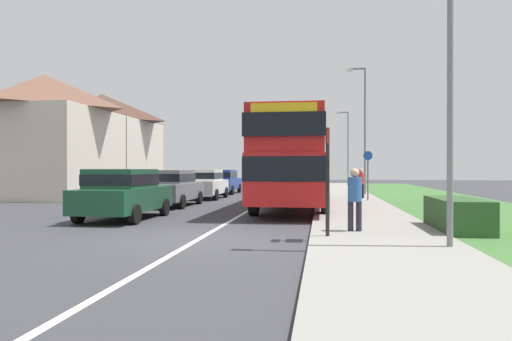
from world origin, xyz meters
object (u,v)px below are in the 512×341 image
Objects in this scene: parked_car_dark_green at (124,192)px; pedestrian_at_stop at (355,196)px; double_decker_bus at (294,157)px; parked_car_grey at (172,186)px; bus_stop_sign at (328,174)px; parked_car_white at (205,183)px; parked_car_blue at (222,180)px; cycle_route_sign at (368,173)px; pedestrian_walking_away at (361,182)px; street_lamp_near at (444,57)px; street_lamp_far at (347,143)px; street_lamp_mid at (363,123)px.

parked_car_dark_green is 2.55× the size of pedestrian_at_stop.
double_decker_bus is 6.41× the size of pedestrian_at_stop.
double_decker_bus is 5.61m from parked_car_grey.
parked_car_white is at bearing 114.70° from bus_stop_sign.
parked_car_blue is 11.26m from cycle_route_sign.
pedestrian_at_stop is 1.00× the size of pedestrian_walking_away.
street_lamp_near is (8.96, -20.65, 3.01)m from parked_car_blue.
double_decker_bus is 25.39m from street_lamp_far.
parked_car_white is 0.52× the size of street_lamp_mid.
parked_car_white is 21.53m from street_lamp_far.
pedestrian_at_stop is 11.65m from cycle_route_sign.
parked_car_grey is 1.71× the size of bus_stop_sign.
pedestrian_walking_away reaches higher than parked_car_grey.
bus_stop_sign is at bearing -125.58° from pedestrian_at_stop.
pedestrian_at_stop reaches higher than parked_car_grey.
parked_car_dark_green is 0.64× the size of street_lamp_near.
parked_car_grey is at bearing -150.29° from pedestrian_walking_away.
street_lamp_near is 0.96× the size of street_lamp_far.
street_lamp_far reaches higher than parked_car_grey.
street_lamp_far is (-0.16, 15.74, -0.38)m from street_lamp_mid.
double_decker_bus is at bearing -129.72° from cycle_route_sign.
pedestrian_walking_away is 0.22× the size of street_lamp_mid.
parked_car_blue is 22.71m from street_lamp_near.
street_lamp_mid is at bearing 89.84° from street_lamp_near.
street_lamp_near is at bearing -90.16° from street_lamp_mid.
parked_car_blue is at bearing 169.12° from street_lamp_mid.
double_decker_bus is 12.40m from parked_car_blue.
double_decker_bus reaches higher than parked_car_white.
parked_car_blue is 16.87m from street_lamp_far.
parked_car_dark_green is 12.38m from cycle_route_sign.
double_decker_bus is at bearing 42.42° from parked_car_dark_green.
bus_stop_sign is (6.69, -19.53, 0.66)m from parked_car_blue.
parked_car_white is 1.59× the size of cycle_route_sign.
parked_car_blue is 19.99m from pedestrian_at_stop.
pedestrian_walking_away is 5.20m from street_lamp_mid.
street_lamp_far is at bearing 57.70° from parked_car_blue.
parked_car_grey is 0.66× the size of street_lamp_near.
double_decker_bus is 7.24m from parked_car_dark_green.
street_lamp_far is (0.30, 19.62, 3.06)m from pedestrian_walking_away.
street_lamp_mid is (2.32, 17.80, 2.87)m from bus_stop_sign.
parked_car_grey is at bearing -158.48° from cycle_route_sign.
parked_car_dark_green is 0.61× the size of street_lamp_far.
parked_car_blue is 0.56× the size of street_lamp_mid.
street_lamp_far is (0.07, 21.04, 2.61)m from cycle_route_sign.
bus_stop_sign is at bearing -29.09° from parked_car_dark_green.
pedestrian_at_stop is (7.15, -13.13, 0.09)m from parked_car_white.
bus_stop_sign is 1.03× the size of cycle_route_sign.
street_lamp_near reaches higher than parked_car_grey.
street_lamp_mid reaches higher than street_lamp_far.
street_lamp_near is at bearing -48.50° from parked_car_grey.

